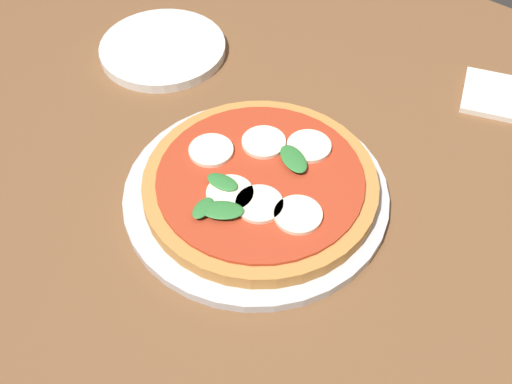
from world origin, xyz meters
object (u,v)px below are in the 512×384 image
(pizza, at_px, (260,183))
(plate_white, at_px, (163,49))
(dining_table, at_px, (273,244))
(serving_tray, at_px, (256,194))

(pizza, xyz_separation_m, plate_white, (-0.28, 0.13, -0.02))
(pizza, bearing_deg, dining_table, 22.76)
(serving_tray, xyz_separation_m, plate_white, (-0.27, 0.13, 0.00))
(pizza, distance_m, plate_white, 0.31)
(dining_table, distance_m, serving_tray, 0.10)
(dining_table, relative_size, serving_tray, 4.90)
(serving_tray, bearing_deg, pizza, 56.04)
(plate_white, bearing_deg, dining_table, -22.46)
(dining_table, height_order, serving_tray, serving_tray)
(serving_tray, xyz_separation_m, pizza, (0.00, 0.00, 0.02))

